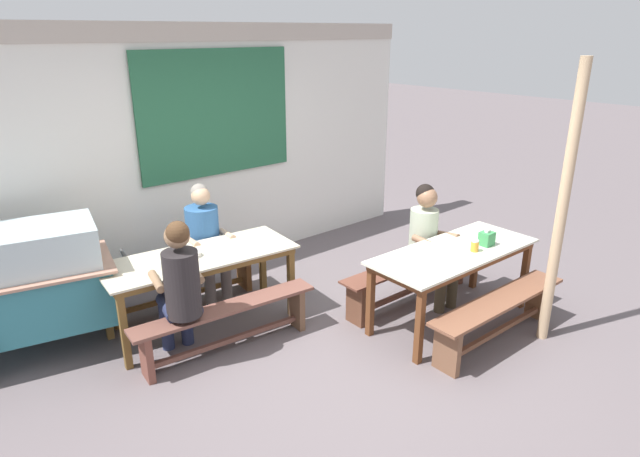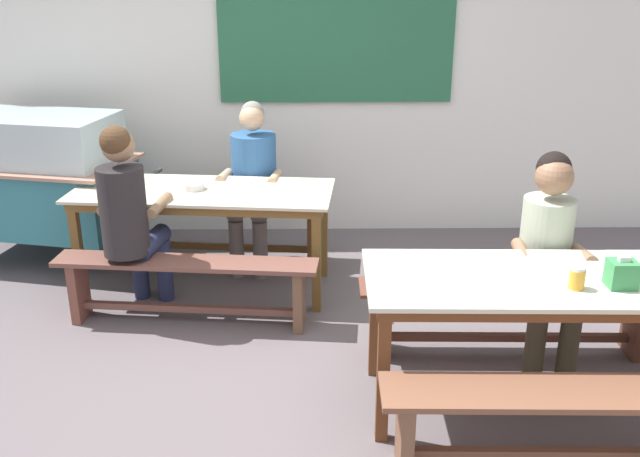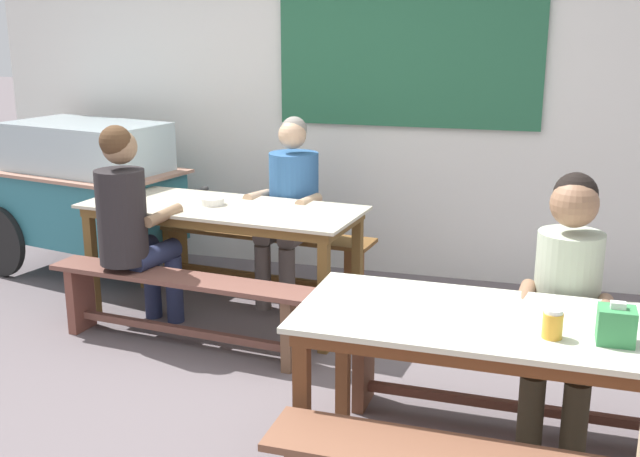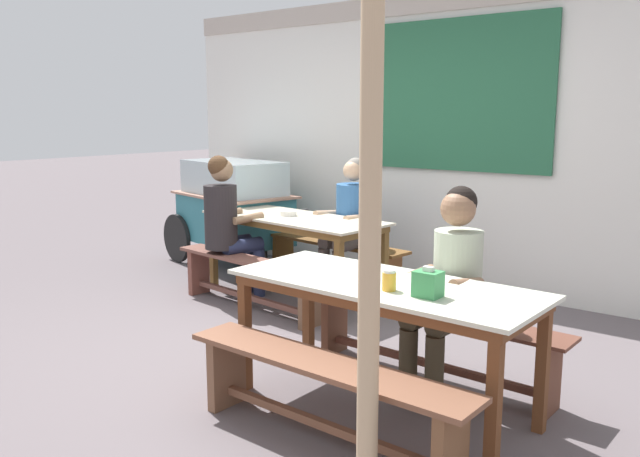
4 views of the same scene
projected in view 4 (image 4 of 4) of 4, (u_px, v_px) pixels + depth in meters
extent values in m
plane|color=#64595D|center=(268.00, 347.00, 4.81)|extent=(40.00, 40.00, 0.00)
cube|color=white|center=(432.00, 152.00, 6.45)|extent=(6.26, 0.12, 2.62)
cube|color=#296544|center=(454.00, 95.00, 6.13)|extent=(1.92, 0.03, 1.40)
cube|color=#B9ADA1|center=(437.00, 3.00, 6.22)|extent=(6.26, 0.20, 0.20)
cube|color=beige|center=(293.00, 218.00, 5.99)|extent=(1.87, 0.88, 0.02)
cube|color=brown|center=(293.00, 222.00, 6.00)|extent=(1.78, 0.81, 0.06)
cube|color=brown|center=(384.00, 270.00, 5.71)|extent=(0.07, 0.07, 0.68)
cube|color=brown|center=(339.00, 283.00, 5.29)|extent=(0.07, 0.07, 0.68)
cube|color=brown|center=(259.00, 244.00, 6.83)|extent=(0.07, 0.07, 0.68)
cube|color=brown|center=(213.00, 253.00, 6.41)|extent=(0.07, 0.07, 0.68)
cube|color=silver|center=(384.00, 284.00, 3.68)|extent=(1.80, 0.76, 0.02)
cube|color=brown|center=(384.00, 291.00, 3.68)|extent=(1.71, 0.70, 0.06)
cube|color=brown|center=(542.00, 372.00, 3.47)|extent=(0.06, 0.06, 0.67)
cube|color=brown|center=(493.00, 411.00, 3.02)|extent=(0.06, 0.06, 0.67)
cube|color=brown|center=(308.00, 314.00, 4.48)|extent=(0.06, 0.06, 0.67)
cube|color=brown|center=(245.00, 337.00, 4.02)|extent=(0.06, 0.06, 0.67)
cube|color=brown|center=(333.00, 243.00, 6.43)|extent=(1.69, 0.46, 0.03)
cube|color=brown|center=(391.00, 277.00, 5.98)|extent=(0.08, 0.26, 0.42)
cube|color=brown|center=(283.00, 254.00, 6.95)|extent=(0.08, 0.26, 0.42)
cube|color=brown|center=(333.00, 275.00, 6.48)|extent=(1.39, 0.18, 0.04)
cube|color=brown|center=(249.00, 260.00, 5.66)|extent=(1.72, 0.41, 0.03)
cube|color=brown|center=(310.00, 302.00, 5.20)|extent=(0.08, 0.21, 0.42)
cube|color=brown|center=(199.00, 272.00, 6.19)|extent=(0.08, 0.21, 0.42)
cube|color=brown|center=(250.00, 297.00, 5.72)|extent=(1.42, 0.19, 0.04)
cube|color=brown|center=(431.00, 314.00, 4.14)|extent=(1.78, 0.31, 0.02)
cube|color=brown|center=(550.00, 378.00, 3.70)|extent=(0.07, 0.23, 0.43)
cube|color=brown|center=(334.00, 324.00, 4.66)|extent=(0.07, 0.23, 0.43)
cube|color=brown|center=(429.00, 364.00, 4.20)|extent=(1.50, 0.08, 0.04)
cube|color=brown|center=(324.00, 364.00, 3.32)|extent=(1.69, 0.34, 0.03)
cube|color=brown|center=(451.00, 451.00, 2.91)|extent=(0.07, 0.25, 0.42)
cube|color=brown|center=(227.00, 371.00, 3.81)|extent=(0.07, 0.25, 0.42)
cube|color=brown|center=(324.00, 425.00, 3.38)|extent=(1.41, 0.08, 0.04)
cube|color=teal|center=(234.00, 219.00, 7.27)|extent=(1.41, 1.01, 0.51)
cube|color=silver|center=(234.00, 178.00, 7.19)|extent=(1.27, 0.91, 0.38)
cube|color=tan|center=(234.00, 195.00, 7.22)|extent=(1.51, 1.10, 0.02)
cylinder|color=black|center=(237.00, 230.00, 8.02)|extent=(0.55, 0.17, 0.55)
cylinder|color=black|center=(177.00, 238.00, 7.50)|extent=(0.55, 0.17, 0.55)
cylinder|color=#333333|center=(265.00, 262.00, 6.90)|extent=(0.05, 0.05, 0.28)
cylinder|color=#3F3F3F|center=(278.00, 214.00, 6.62)|extent=(0.20, 0.74, 0.04)
cylinder|color=#453B29|center=(408.00, 365.00, 3.86)|extent=(0.11, 0.11, 0.45)
cylinder|color=#453B29|center=(434.00, 374.00, 3.74)|extent=(0.11, 0.11, 0.45)
cylinder|color=#453B29|center=(427.00, 314.00, 3.95)|extent=(0.16, 0.42, 0.13)
cylinder|color=#453B29|center=(453.00, 320.00, 3.83)|extent=(0.16, 0.42, 0.13)
cylinder|color=#AFBAA1|center=(458.00, 272.00, 3.98)|extent=(0.29, 0.29, 0.50)
sphere|color=#8E6449|center=(458.00, 209.00, 3.90)|extent=(0.21, 0.21, 0.21)
sphere|color=black|center=(461.00, 202.00, 3.91)|extent=(0.19, 0.19, 0.19)
cylinder|color=#8E6449|center=(418.00, 275.00, 3.96)|extent=(0.09, 0.31, 0.08)
cylinder|color=#8E6449|center=(467.00, 284.00, 3.74)|extent=(0.09, 0.31, 0.11)
cylinder|color=#665A57|center=(324.00, 272.00, 6.12)|extent=(0.11, 0.11, 0.45)
cylinder|color=#665A57|center=(338.00, 275.00, 6.00)|extent=(0.11, 0.11, 0.45)
cylinder|color=#665A57|center=(336.00, 241.00, 6.18)|extent=(0.17, 0.37, 0.13)
cylinder|color=#665A57|center=(350.00, 244.00, 6.06)|extent=(0.17, 0.37, 0.13)
cylinder|color=#305F98|center=(354.00, 213.00, 6.19)|extent=(0.34, 0.34, 0.54)
sphere|color=tan|center=(353.00, 171.00, 6.11)|extent=(0.19, 0.19, 0.19)
sphere|color=gray|center=(355.00, 167.00, 6.12)|extent=(0.18, 0.18, 0.18)
cylinder|color=tan|center=(326.00, 214.00, 6.19)|extent=(0.10, 0.31, 0.09)
cylinder|color=tan|center=(357.00, 218.00, 5.93)|extent=(0.10, 0.31, 0.08)
cylinder|color=#262D4E|center=(259.00, 272.00, 6.11)|extent=(0.11, 0.11, 0.45)
cylinder|color=#262D4E|center=(248.00, 269.00, 6.24)|extent=(0.11, 0.11, 0.45)
cylinder|color=#262D4E|center=(243.00, 246.00, 5.95)|extent=(0.20, 0.40, 0.13)
cylinder|color=#262D4E|center=(232.00, 243.00, 6.08)|extent=(0.20, 0.40, 0.13)
cylinder|color=#272224|center=(221.00, 217.00, 5.85)|extent=(0.29, 0.29, 0.57)
sphere|color=#916E4F|center=(221.00, 170.00, 5.79)|extent=(0.21, 0.21, 0.21)
sphere|color=#4C331E|center=(218.00, 166.00, 5.77)|extent=(0.19, 0.19, 0.19)
cylinder|color=#916E4F|center=(248.00, 218.00, 5.85)|extent=(0.13, 0.31, 0.09)
cylinder|color=#916E4F|center=(227.00, 214.00, 6.10)|extent=(0.13, 0.31, 0.10)
cube|color=#398D4E|center=(428.00, 284.00, 3.36)|extent=(0.13, 0.12, 0.13)
cube|color=white|center=(428.00, 269.00, 3.35)|extent=(0.05, 0.03, 0.02)
cylinder|color=gold|center=(389.00, 281.00, 3.49)|extent=(0.08, 0.08, 0.10)
cylinder|color=white|center=(389.00, 271.00, 3.48)|extent=(0.07, 0.07, 0.02)
cylinder|color=silver|center=(288.00, 213.00, 6.03)|extent=(0.15, 0.15, 0.05)
cylinder|color=tan|center=(370.00, 214.00, 2.74)|extent=(0.10, 0.10, 2.54)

